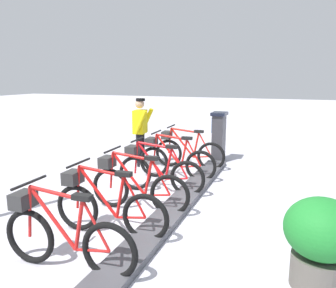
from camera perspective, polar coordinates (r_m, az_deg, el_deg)
name	(u,v)px	position (r m, az deg, el deg)	size (l,w,h in m)	color
ground_plane	(175,211)	(5.62, 1.23, -11.30)	(60.00, 60.00, 0.00)	silver
dock_rail_base	(175,208)	(5.60, 1.23, -10.83)	(0.44, 6.37, 0.10)	#47474C
payment_kiosk	(219,136)	(8.73, 8.62, 1.36)	(0.36, 0.52, 1.28)	#38383D
bike_docked_0	(186,151)	(8.03, 3.17, -1.13)	(1.72, 0.54, 1.02)	black
bike_docked_1	(173,159)	(7.17, 0.93, -2.65)	(1.72, 0.54, 1.02)	black
bike_docked_2	(157,171)	(6.33, -1.91, -4.56)	(1.72, 0.54, 1.02)	black
bike_docked_3	(135,185)	(5.52, -5.63, -7.02)	(1.72, 0.54, 1.02)	black
bike_docked_4	(105,205)	(4.76, -10.64, -10.25)	(1.72, 0.54, 1.02)	black
bike_docked_5	(62,235)	(4.07, -17.63, -14.51)	(1.72, 0.54, 1.02)	black
worker_near_rack	(141,130)	(8.14, -4.70, 2.45)	(0.49, 0.66, 1.66)	white
planter_bush	(321,239)	(3.89, 24.60, -14.43)	(0.76, 0.76, 0.97)	#59544C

